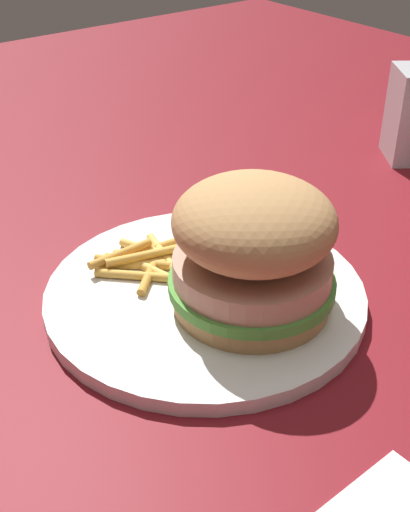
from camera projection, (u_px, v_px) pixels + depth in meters
ground_plane at (169, 303)px, 0.53m from camera, size 1.60×1.60×0.00m
plate at (205, 295)px, 0.53m from camera, size 0.25×0.25×0.01m
sandwich at (253, 248)px, 0.48m from camera, size 0.12×0.12×0.10m
fries_pile at (146, 260)px, 0.55m from camera, size 0.09×0.10×0.01m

